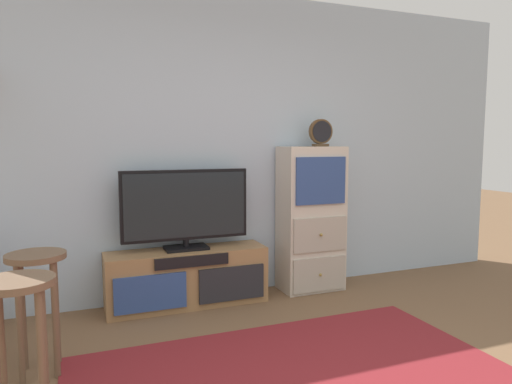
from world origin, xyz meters
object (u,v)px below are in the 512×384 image
at_px(desk_clock, 321,133).
at_px(bar_stool_near, 19,319).
at_px(television, 186,207).
at_px(bar_stool_far, 37,285).
at_px(side_cabinet, 311,219).
at_px(media_console, 187,278).

xyz_separation_m(desk_clock, bar_stool_near, (-2.40, -1.41, -0.92)).
height_order(television, bar_stool_far, television).
relative_size(side_cabinet, bar_stool_near, 1.79).
distance_m(media_console, bar_stool_near, 1.84).
bearing_deg(desk_clock, bar_stool_far, -160.68).
bearing_deg(bar_stool_far, side_cabinet, 20.28).
xyz_separation_m(media_console, television, (0.00, 0.02, 0.60)).
distance_m(media_console, television, 0.60).
relative_size(media_console, bar_stool_far, 1.83).
bearing_deg(desk_clock, side_cabinet, 169.35).
distance_m(television, bar_stool_near, 1.86).
distance_m(television, desk_clock, 1.42).
bearing_deg(television, media_console, -90.00).
bearing_deg(bar_stool_far, media_console, 37.26).
bearing_deg(bar_stool_far, television, 38.04).
bearing_deg(bar_stool_near, desk_clock, 30.42).
xyz_separation_m(side_cabinet, bar_stool_far, (-2.28, -0.84, -0.13)).
bearing_deg(desk_clock, bar_stool_near, -149.58).
height_order(side_cabinet, bar_stool_near, side_cabinet).
distance_m(side_cabinet, bar_stool_near, 2.73).
distance_m(television, bar_stool_far, 1.42).
distance_m(side_cabinet, desk_clock, 0.80).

